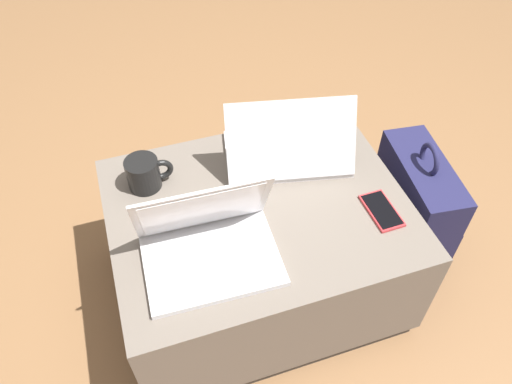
# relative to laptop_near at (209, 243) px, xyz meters

# --- Properties ---
(ground_plane) EXTENTS (14.00, 14.00, 0.00)m
(ground_plane) POSITION_rel_laptop_near_xyz_m (0.17, 0.12, -0.46)
(ground_plane) COLOR olive
(ottoman) EXTENTS (0.83, 0.66, 0.41)m
(ottoman) POSITION_rel_laptop_near_xyz_m (0.17, 0.12, -0.25)
(ottoman) COLOR #3D3832
(ottoman) RESTS_ON ground_plane
(laptop_near) EXTENTS (0.35, 0.26, 0.24)m
(laptop_near) POSITION_rel_laptop_near_xyz_m (0.00, 0.00, 0.00)
(laptop_near) COLOR silver
(laptop_near) RESTS_ON ottoman
(laptop_far) EXTENTS (0.41, 0.31, 0.23)m
(laptop_far) POSITION_rel_laptop_near_xyz_m (0.31, 0.26, -0.00)
(laptop_far) COLOR silver
(laptop_far) RESTS_ON ottoman
(cell_phone) EXTENTS (0.08, 0.14, 0.01)m
(cell_phone) POSITION_rel_laptop_near_xyz_m (0.49, -0.01, -0.05)
(cell_phone) COLOR red
(cell_phone) RESTS_ON ottoman
(backpack) EXTENTS (0.22, 0.37, 0.49)m
(backpack) POSITION_rel_laptop_near_xyz_m (0.71, 0.10, -0.26)
(backpack) COLOR #23234C
(backpack) RESTS_ON ground_plane
(coffee_mug) EXTENTS (0.13, 0.09, 0.09)m
(coffee_mug) POSITION_rel_laptop_near_xyz_m (-0.11, 0.30, -0.00)
(coffee_mug) COLOR black
(coffee_mug) RESTS_ON ottoman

